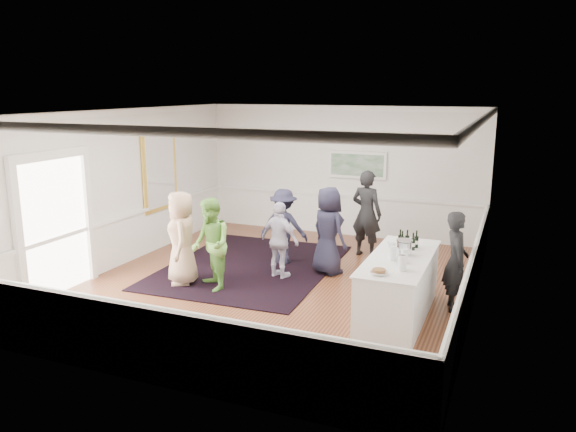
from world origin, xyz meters
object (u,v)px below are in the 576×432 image
at_px(guest_navy, 328,231).
at_px(nut_bowl, 379,272).
at_px(bartender, 456,261).
at_px(serving_table, 399,287).
at_px(guest_dark_a, 283,226).
at_px(ice_bucket, 404,248).
at_px(guest_green, 211,244).
at_px(guest_lilac, 280,240).
at_px(guest_tan, 182,238).
at_px(guest_dark_b, 367,214).

xyz_separation_m(guest_navy, nut_bowl, (1.63, -2.63, 0.17)).
bearing_deg(bartender, serving_table, 116.26).
distance_m(guest_dark_a, ice_bucket, 3.38).
xyz_separation_m(guest_green, ice_bucket, (3.44, 0.17, 0.27)).
bearing_deg(serving_table, guest_dark_a, 145.36).
distance_m(bartender, guest_dark_a, 3.81).
bearing_deg(guest_green, bartender, 53.89).
bearing_deg(guest_navy, guest_lilac, 71.01).
relative_size(guest_tan, ice_bucket, 6.78).
bearing_deg(nut_bowl, guest_dark_a, 132.90).
bearing_deg(guest_navy, guest_dark_a, 17.76).
height_order(guest_tan, guest_green, guest_tan).
bearing_deg(guest_dark_b, ice_bucket, 128.20).
relative_size(guest_navy, ice_bucket, 6.68).
relative_size(serving_table, guest_green, 1.46).
distance_m(guest_dark_b, guest_navy, 1.49).
bearing_deg(ice_bucket, guest_lilac, 160.55).
distance_m(guest_green, nut_bowl, 3.44).
height_order(guest_green, nut_bowl, guest_green).
bearing_deg(ice_bucket, guest_tan, -178.69).
distance_m(guest_dark_a, guest_dark_b, 1.87).
distance_m(guest_navy, ice_bucket, 2.35).
distance_m(guest_lilac, guest_dark_b, 2.37).
xyz_separation_m(serving_table, nut_bowl, (-0.11, -0.96, 0.54)).
relative_size(serving_table, ice_bucket, 9.53).
distance_m(guest_green, guest_navy, 2.38).
height_order(guest_lilac, nut_bowl, guest_lilac).
distance_m(bartender, ice_bucket, 0.97).
relative_size(bartender, guest_navy, 0.96).
bearing_deg(serving_table, guest_lilac, 157.39).
bearing_deg(guest_dark_b, guest_dark_a, 51.52).
xyz_separation_m(guest_green, guest_lilac, (0.90, 1.07, -0.10)).
distance_m(guest_green, guest_dark_a, 2.05).
xyz_separation_m(bartender, guest_lilac, (-3.30, 0.36, -0.08)).
bearing_deg(guest_green, guest_dark_b, 100.82).
height_order(guest_navy, ice_bucket, guest_navy).
xyz_separation_m(guest_lilac, nut_bowl, (2.40, -2.01, 0.29)).
height_order(bartender, guest_dark_b, guest_dark_b).
distance_m(guest_dark_a, nut_bowl, 3.97).
height_order(guest_tan, guest_navy, guest_tan).
bearing_deg(guest_tan, guest_navy, 91.70).
relative_size(bartender, ice_bucket, 6.40).
bearing_deg(ice_bucket, guest_navy, 139.34).
bearing_deg(guest_lilac, bartender, -169.31).
xyz_separation_m(guest_lilac, guest_dark_a, (-0.30, 0.90, 0.04)).
height_order(serving_table, guest_navy, guest_navy).
bearing_deg(guest_dark_b, serving_table, 126.65).
bearing_deg(nut_bowl, bartender, 61.39).
xyz_separation_m(guest_dark_a, nut_bowl, (2.70, -2.90, 0.25)).
bearing_deg(guest_navy, guest_green, 77.35).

